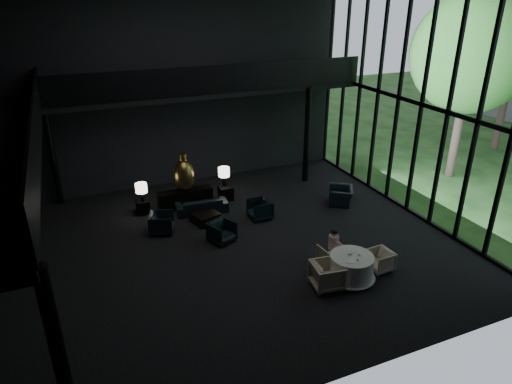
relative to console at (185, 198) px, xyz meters
name	(u,v)px	position (x,y,z in m)	size (l,w,h in m)	color
floor	(233,247)	(0.62, -3.55, -0.33)	(14.00, 12.00, 0.02)	black
wall_back	(178,88)	(0.62, 2.45, 3.67)	(14.00, 0.04, 8.00)	black
wall_front	(348,213)	(0.62, -9.55, 3.67)	(14.00, 0.04, 8.00)	black
curtain_wall	(422,104)	(7.57, -3.55, 3.67)	(0.20, 12.00, 8.00)	black
mezzanine_back	(210,90)	(1.62, 1.45, 3.67)	(12.00, 2.00, 0.25)	black
railing_left	(36,124)	(-4.38, -3.55, 4.27)	(0.06, 12.00, 1.00)	black
railing_back	(218,79)	(1.62, 0.45, 4.27)	(12.00, 0.06, 1.00)	black
column_sw	(63,372)	(-4.38, -9.25, 1.67)	(0.24, 0.24, 4.00)	black
column_nw	(52,154)	(-4.38, 2.15, 1.67)	(0.24, 0.24, 4.00)	black
column_ne	(307,136)	(5.42, 0.45, 1.67)	(0.24, 0.24, 4.00)	black
tree_near	(472,53)	(11.62, -1.55, 4.90)	(4.80, 4.80, 7.65)	#382D23
console	(185,198)	(0.00, 0.00, 0.00)	(2.07, 0.47, 0.66)	black
bronze_urn	(184,175)	(0.00, -0.03, 0.95)	(0.78, 0.78, 1.46)	#AE852A
side_table_left	(143,207)	(-1.60, 0.01, -0.08)	(0.46, 0.46, 0.50)	black
table_lamp_left	(141,189)	(-1.60, -0.06, 0.68)	(0.42, 0.42, 0.71)	black
side_table_right	(226,193)	(1.60, -0.07, -0.05)	(0.51, 0.51, 0.56)	black
table_lamp_right	(224,173)	(1.60, 0.07, 0.76)	(0.44, 0.44, 0.74)	black
sofa	(202,204)	(0.42, -0.74, 0.00)	(1.71, 0.50, 0.67)	black
lounge_armchair_west	(162,222)	(-1.28, -1.71, 0.07)	(0.78, 0.73, 0.80)	black
lounge_armchair_east	(260,208)	(2.20, -2.03, 0.07)	(0.77, 0.72, 0.80)	black
lounge_armchair_south	(222,231)	(0.40, -3.08, 0.04)	(0.73, 0.68, 0.75)	black
window_armchair	(341,194)	(5.56, -2.12, 0.07)	(0.92, 0.60, 0.81)	black
coffee_table	(205,218)	(0.30, -1.59, -0.15)	(0.83, 0.83, 0.37)	black
dining_table	(351,269)	(3.09, -6.51, 0.00)	(1.40, 1.40, 0.75)	white
dining_chair_north	(332,255)	(2.96, -5.69, 0.01)	(0.66, 0.62, 0.68)	#9F9A83
dining_chair_east	(380,261)	(4.12, -6.46, -0.02)	(0.60, 0.56, 0.62)	#BBB08D
dining_chair_west	(327,273)	(2.25, -6.59, 0.12)	(0.88, 0.82, 0.91)	#A9A48A
child	(334,239)	(3.09, -5.53, 0.44)	(0.31, 0.31, 0.65)	#CF949E
plate_a	(351,261)	(2.89, -6.74, 0.43)	(0.22, 0.22, 0.01)	white
plate_b	(354,251)	(3.29, -6.31, 0.43)	(0.19, 0.19, 0.01)	white
saucer	(361,256)	(3.31, -6.61, 0.43)	(0.13, 0.13, 0.01)	white
coffee_cup	(359,254)	(3.28, -6.56, 0.46)	(0.07, 0.07, 0.06)	white
cereal_bowl	(350,253)	(3.07, -6.42, 0.46)	(0.14, 0.14, 0.07)	white
cream_pot	(358,260)	(3.09, -6.77, 0.45)	(0.06, 0.06, 0.07)	#99999E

